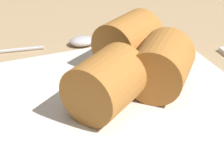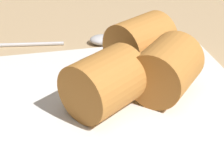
% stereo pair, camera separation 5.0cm
% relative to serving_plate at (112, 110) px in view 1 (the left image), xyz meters
% --- Properties ---
extents(table_surface, '(1.80, 1.40, 0.02)m').
position_rel_serving_plate_xyz_m(table_surface, '(-0.02, 0.01, -0.02)').
color(table_surface, tan).
rests_on(table_surface, ground).
extents(serving_plate, '(0.29, 0.27, 0.01)m').
position_rel_serving_plate_xyz_m(serving_plate, '(0.00, 0.00, 0.00)').
color(serving_plate, white).
rests_on(serving_plate, table_surface).
extents(roll_front_left, '(0.09, 0.09, 0.06)m').
position_rel_serving_plate_xyz_m(roll_front_left, '(-0.06, -0.01, 0.04)').
color(roll_front_left, '#B77533').
rests_on(roll_front_left, serving_plate).
extents(roll_front_right, '(0.09, 0.09, 0.06)m').
position_rel_serving_plate_xyz_m(roll_front_right, '(0.01, 0.00, 0.04)').
color(roll_front_right, '#B77533').
rests_on(roll_front_right, serving_plate).
extents(roll_back_left, '(0.09, 0.08, 0.06)m').
position_rel_serving_plate_xyz_m(roll_back_left, '(-0.05, -0.08, 0.04)').
color(roll_back_left, '#B77533').
rests_on(roll_back_left, serving_plate).
extents(spoon, '(0.19, 0.04, 0.01)m').
position_rel_serving_plate_xyz_m(spoon, '(-0.00, -0.18, -0.00)').
color(spoon, silver).
rests_on(spoon, table_surface).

